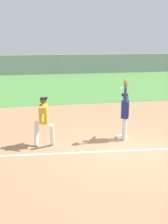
# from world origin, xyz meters

# --- Properties ---
(ground_plane) EXTENTS (71.16, 71.16, 0.00)m
(ground_plane) POSITION_xyz_m (0.00, 0.00, 0.00)
(ground_plane) COLOR tan
(outfield_grass) EXTENTS (55.15, 14.06, 0.01)m
(outfield_grass) POSITION_xyz_m (0.00, 14.08, 0.01)
(outfield_grass) COLOR #549342
(outfield_grass) RESTS_ON ground_plane
(chalk_foul_line) EXTENTS (11.97, 1.03, 0.01)m
(chalk_foul_line) POSITION_xyz_m (-3.81, 0.21, 0.00)
(chalk_foul_line) COLOR white
(chalk_foul_line) RESTS_ON ground_plane
(first_base) EXTENTS (0.39, 0.39, 0.08)m
(first_base) POSITION_xyz_m (0.19, 1.11, 0.04)
(first_base) COLOR white
(first_base) RESTS_ON ground_plane
(fielder) EXTENTS (0.45, 0.87, 2.28)m
(fielder) POSITION_xyz_m (0.23, 0.95, 1.12)
(fielder) COLOR silver
(fielder) RESTS_ON ground_plane
(runner) EXTENTS (0.75, 0.84, 1.72)m
(runner) POSITION_xyz_m (-2.67, 0.88, 1.00)
(runner) COLOR white
(runner) RESTS_ON ground_plane
(baseball) EXTENTS (0.07, 0.07, 0.07)m
(baseball) POSITION_xyz_m (0.05, 0.93, 1.91)
(baseball) COLOR white
(outfield_fence) EXTENTS (55.23, 0.08, 1.97)m
(outfield_fence) POSITION_xyz_m (-0.00, 21.11, 0.98)
(outfield_fence) COLOR #93999E
(outfield_fence) RESTS_ON ground_plane
(parked_car_tan) EXTENTS (4.40, 2.12, 1.25)m
(parked_car_tan) POSITION_xyz_m (-3.12, 25.80, 0.67)
(parked_car_tan) COLOR tan
(parked_car_tan) RESTS_ON ground_plane
(parked_car_blue) EXTENTS (4.56, 2.44, 1.25)m
(parked_car_blue) POSITION_xyz_m (2.47, 25.84, 0.67)
(parked_car_blue) COLOR #23389E
(parked_car_blue) RESTS_ON ground_plane
(parked_car_red) EXTENTS (4.43, 2.18, 1.25)m
(parked_car_red) POSITION_xyz_m (8.39, 25.27, 0.67)
(parked_car_red) COLOR #B21E1E
(parked_car_red) RESTS_ON ground_plane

